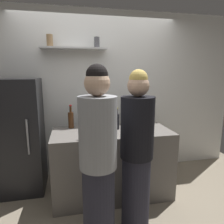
{
  "coord_description": "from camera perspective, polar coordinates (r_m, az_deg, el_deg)",
  "views": [
    {
      "loc": [
        -0.42,
        -2.0,
        1.66
      ],
      "look_at": [
        0.1,
        0.5,
        1.15
      ],
      "focal_mm": 32.31,
      "sensor_mm": 36.0,
      "label": 1
    }
  ],
  "objects": [
    {
      "name": "ground_plane",
      "position": [
        2.64,
        0.13,
        -27.83
      ],
      "size": [
        5.28,
        5.28,
        0.0
      ],
      "primitive_type": "plane",
      "color": "gray"
    },
    {
      "name": "back_wall_assembly",
      "position": [
        3.3,
        -4.38,
        4.99
      ],
      "size": [
        4.8,
        0.32,
        2.6
      ],
      "color": "white",
      "rests_on": "ground"
    },
    {
      "name": "refrigerator",
      "position": [
        3.07,
        -24.67,
        -6.36
      ],
      "size": [
        0.6,
        0.59,
        1.58
      ],
      "color": "black",
      "rests_on": "ground"
    },
    {
      "name": "counter",
      "position": [
        2.82,
        -0.0,
        -14.11
      ],
      "size": [
        1.55,
        0.71,
        0.9
      ],
      "primitive_type": "cube",
      "color": "#66605B",
      "rests_on": "ground"
    },
    {
      "name": "baking_pan",
      "position": [
        2.77,
        -4.13,
        -4.11
      ],
      "size": [
        0.34,
        0.24,
        0.05
      ],
      "primitive_type": "cube",
      "color": "gray",
      "rests_on": "counter"
    },
    {
      "name": "utensil_holder",
      "position": [
        2.71,
        4.44,
        -3.73
      ],
      "size": [
        0.12,
        0.12,
        0.22
      ],
      "color": "#B2B2B7",
      "rests_on": "counter"
    },
    {
      "name": "wine_bottle_pale_glass",
      "position": [
        2.38,
        -6.73,
        -4.46
      ],
      "size": [
        0.07,
        0.07,
        0.32
      ],
      "color": "#B2BFB2",
      "rests_on": "counter"
    },
    {
      "name": "wine_bottle_dark_glass",
      "position": [
        2.71,
        1.32,
        -2.53
      ],
      "size": [
        0.08,
        0.08,
        0.29
      ],
      "color": "black",
      "rests_on": "counter"
    },
    {
      "name": "wine_bottle_amber_glass",
      "position": [
        2.82,
        -11.54,
        -2.05
      ],
      "size": [
        0.08,
        0.08,
        0.32
      ],
      "color": "#472814",
      "rests_on": "counter"
    },
    {
      "name": "water_bottle_plastic",
      "position": [
        2.97,
        7.86,
        -1.52
      ],
      "size": [
        0.1,
        0.1,
        0.24
      ],
      "color": "silver",
      "rests_on": "counter"
    },
    {
      "name": "person_grey_hoodie",
      "position": [
        1.88,
        -3.92,
        -13.96
      ],
      "size": [
        0.34,
        0.34,
        1.73
      ],
      "rotation": [
        0.0,
        0.0,
        3.98
      ],
      "color": "#262633",
      "rests_on": "ground"
    },
    {
      "name": "person_blonde",
      "position": [
        2.15,
        6.98,
        -11.43
      ],
      "size": [
        0.34,
        0.34,
        1.69
      ],
      "rotation": [
        0.0,
        0.0,
        0.8
      ],
      "color": "#262633",
      "rests_on": "ground"
    }
  ]
}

